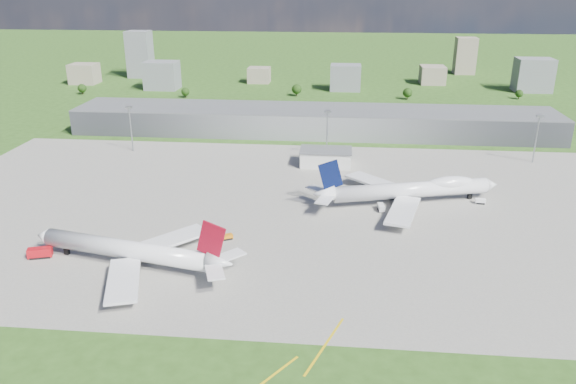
# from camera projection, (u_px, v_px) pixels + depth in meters

# --- Properties ---
(ground) EXTENTS (1400.00, 1400.00, 0.00)m
(ground) POSITION_uv_depth(u_px,v_px,m) (312.00, 139.00, 342.96)
(ground) COLOR #2C4D18
(ground) RESTS_ON ground
(apron) EXTENTS (360.00, 190.00, 0.08)m
(apron) POSITION_uv_depth(u_px,v_px,m) (321.00, 209.00, 239.88)
(apron) COLOR gray
(apron) RESTS_ON ground
(terminal) EXTENTS (300.00, 42.00, 15.00)m
(terminal) POSITION_uv_depth(u_px,v_px,m) (313.00, 121.00, 354.19)
(terminal) COLOR gray
(terminal) RESTS_ON ground
(ops_building) EXTENTS (26.00, 16.00, 8.00)m
(ops_building) POSITION_uv_depth(u_px,v_px,m) (326.00, 158.00, 294.19)
(ops_building) COLOR silver
(ops_building) RESTS_ON ground
(mast_west) EXTENTS (3.50, 2.00, 25.90)m
(mast_west) POSITION_uv_depth(u_px,v_px,m) (130.00, 121.00, 312.99)
(mast_west) COLOR gray
(mast_west) RESTS_ON ground
(mast_center) EXTENTS (3.50, 2.00, 25.90)m
(mast_center) POSITION_uv_depth(u_px,v_px,m) (327.00, 125.00, 303.19)
(mast_center) COLOR gray
(mast_center) RESTS_ON ground
(mast_east) EXTENTS (3.50, 2.00, 25.90)m
(mast_east) POSITION_uv_depth(u_px,v_px,m) (538.00, 130.00, 293.39)
(mast_east) COLOR gray
(mast_east) RESTS_ON ground
(airliner_red_twin) EXTENTS (75.80, 58.19, 20.98)m
(airliner_red_twin) POSITION_uv_depth(u_px,v_px,m) (133.00, 251.00, 190.80)
(airliner_red_twin) COLOR white
(airliner_red_twin) RESTS_ON ground
(airliner_blue_quad) EXTENTS (82.69, 63.62, 21.96)m
(airliner_blue_quad) POSITION_uv_depth(u_px,v_px,m) (411.00, 190.00, 243.98)
(airliner_blue_quad) COLOR white
(airliner_blue_quad) RESTS_ON ground
(fire_truck) EXTENTS (8.73, 5.32, 3.63)m
(fire_truck) POSITION_uv_depth(u_px,v_px,m) (40.00, 253.00, 197.80)
(fire_truck) COLOR #B10C14
(fire_truck) RESTS_ON ground
(tug_yellow) EXTENTS (4.54, 3.83, 1.93)m
(tug_yellow) POSITION_uv_depth(u_px,v_px,m) (227.00, 237.00, 211.82)
(tug_yellow) COLOR orange
(tug_yellow) RESTS_ON ground
(van_white_near) EXTENTS (3.08, 5.71, 2.75)m
(van_white_near) POSITION_uv_depth(u_px,v_px,m) (381.00, 208.00, 237.56)
(van_white_near) COLOR silver
(van_white_near) RESTS_ON ground
(van_white_far) EXTENTS (4.44, 2.41, 2.25)m
(van_white_far) POSITION_uv_depth(u_px,v_px,m) (480.00, 201.00, 244.90)
(van_white_far) COLOR white
(van_white_far) RESTS_ON ground
(bldg_far_w) EXTENTS (24.00, 20.00, 18.00)m
(bldg_far_w) POSITION_uv_depth(u_px,v_px,m) (84.00, 74.00, 517.22)
(bldg_far_w) COLOR gray
(bldg_far_w) RESTS_ON ground
(bldg_w) EXTENTS (28.00, 22.00, 24.00)m
(bldg_w) POSITION_uv_depth(u_px,v_px,m) (162.00, 75.00, 490.44)
(bldg_w) COLOR slate
(bldg_w) RESTS_ON ground
(bldg_cw) EXTENTS (20.00, 18.00, 14.00)m
(bldg_cw) POSITION_uv_depth(u_px,v_px,m) (259.00, 75.00, 522.26)
(bldg_cw) COLOR gray
(bldg_cw) RESTS_ON ground
(bldg_c) EXTENTS (26.00, 20.00, 22.00)m
(bldg_c) POSITION_uv_depth(u_px,v_px,m) (345.00, 78.00, 485.83)
(bldg_c) COLOR slate
(bldg_c) RESTS_ON ground
(bldg_ce) EXTENTS (22.00, 24.00, 16.00)m
(bldg_ce) POSITION_uv_depth(u_px,v_px,m) (432.00, 75.00, 516.93)
(bldg_ce) COLOR gray
(bldg_ce) RESTS_ON ground
(bldg_e) EXTENTS (30.00, 22.00, 28.00)m
(bldg_e) POSITION_uv_depth(u_px,v_px,m) (533.00, 75.00, 479.78)
(bldg_e) COLOR slate
(bldg_e) RESTS_ON ground
(bldg_tall_w) EXTENTS (22.00, 20.00, 44.00)m
(bldg_tall_w) POSITION_uv_depth(u_px,v_px,m) (140.00, 54.00, 546.13)
(bldg_tall_w) COLOR slate
(bldg_tall_w) RESTS_ON ground
(bldg_tall_e) EXTENTS (20.00, 18.00, 36.00)m
(bldg_tall_e) POSITION_uv_depth(u_px,v_px,m) (465.00, 56.00, 565.50)
(bldg_tall_e) COLOR gray
(bldg_tall_e) RESTS_ON ground
(tree_far_w) EXTENTS (7.20, 7.20, 8.80)m
(tree_far_w) POSITION_uv_depth(u_px,v_px,m) (82.00, 88.00, 470.37)
(tree_far_w) COLOR #382314
(tree_far_w) RESTS_ON ground
(tree_w) EXTENTS (6.75, 6.75, 8.25)m
(tree_w) POSITION_uv_depth(u_px,v_px,m) (185.00, 92.00, 457.83)
(tree_w) COLOR #382314
(tree_w) RESTS_ON ground
(tree_c) EXTENTS (8.10, 8.10, 9.90)m
(tree_c) POSITION_uv_depth(u_px,v_px,m) (297.00, 89.00, 463.39)
(tree_c) COLOR #382314
(tree_c) RESTS_ON ground
(tree_e) EXTENTS (7.65, 7.65, 9.35)m
(tree_e) POSITION_uv_depth(u_px,v_px,m) (408.00, 93.00, 450.84)
(tree_e) COLOR #382314
(tree_e) RESTS_ON ground
(tree_far_e) EXTENTS (6.30, 6.30, 7.70)m
(tree_far_e) POSITION_uv_depth(u_px,v_px,m) (519.00, 94.00, 452.46)
(tree_far_e) COLOR #382314
(tree_far_e) RESTS_ON ground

